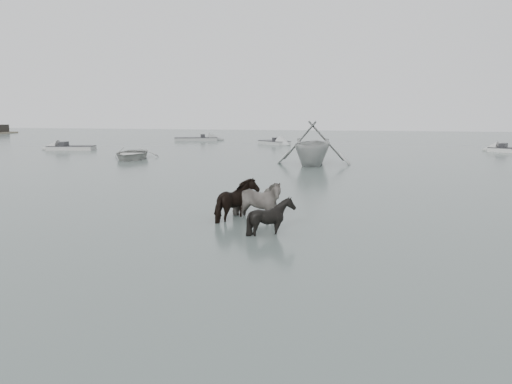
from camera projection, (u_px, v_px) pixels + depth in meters
ground at (255, 221)px, 16.79m from camera, size 140.00×140.00×0.00m
pony_pinto at (256, 194)px, 17.08m from camera, size 2.19×1.39×1.71m
pony_dark at (238, 195)px, 17.00m from camera, size 1.53×1.74×1.64m
pony_black at (271, 212)px, 14.97m from camera, size 1.44×1.34×1.38m
rowboat_lead at (132, 152)px, 37.26m from camera, size 4.24×5.35×1.00m
rowboat_trail at (313, 142)px, 33.18m from camera, size 5.20×5.97×3.08m
skiff_outer at (71, 146)px, 45.27m from camera, size 5.79×2.50×0.75m
skiff_mid at (274, 141)px, 52.23m from camera, size 4.71×4.52×0.75m
skiff_star at (510, 148)px, 43.02m from camera, size 4.79×3.57×0.75m
skiff_far at (196, 137)px, 58.21m from camera, size 6.97×3.69×0.75m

